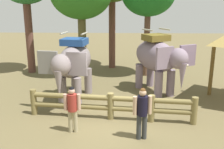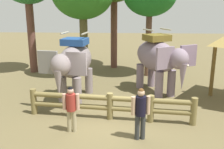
# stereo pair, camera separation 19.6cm
# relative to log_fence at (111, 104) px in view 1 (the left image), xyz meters

# --- Properties ---
(ground_plane) EXTENTS (60.00, 60.00, 0.00)m
(ground_plane) POSITION_rel_log_fence_xyz_m (0.00, -0.10, -0.60)
(ground_plane) COLOR brown
(log_fence) EXTENTS (6.41, 0.89, 1.05)m
(log_fence) POSITION_rel_log_fence_xyz_m (0.00, 0.00, 0.00)
(log_fence) COLOR brown
(log_fence) RESTS_ON ground
(elephant_near_left) EXTENTS (2.10, 3.66, 3.08)m
(elephant_near_left) POSITION_rel_log_fence_xyz_m (-1.75, 2.03, 1.13)
(elephant_near_left) COLOR slate
(elephant_near_left) RESTS_ON ground
(elephant_center) EXTENTS (2.94, 3.69, 3.15)m
(elephant_center) POSITION_rel_log_fence_xyz_m (2.16, 3.16, 1.17)
(elephant_center) COLOR slate
(elephant_center) RESTS_ON ground
(tourist_woman_in_black) EXTENTS (0.58, 0.33, 1.64)m
(tourist_woman_in_black) POSITION_rel_log_fence_xyz_m (-1.26, -1.10, 0.35)
(tourist_woman_in_black) COLOR tan
(tourist_woman_in_black) RESTS_ON ground
(tourist_man_in_blue) EXTENTS (0.62, 0.40, 1.76)m
(tourist_man_in_blue) POSITION_rel_log_fence_xyz_m (1.09, -1.50, 0.42)
(tourist_man_in_blue) COLOR #2E3132
(tourist_man_in_blue) RESTS_ON ground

